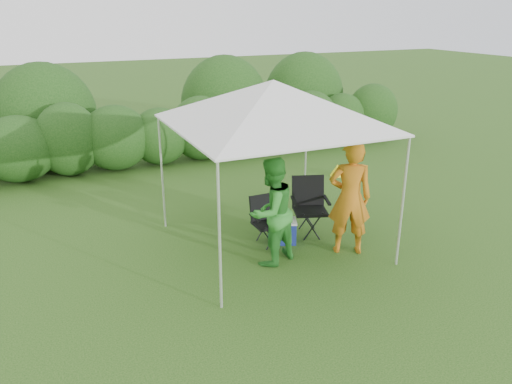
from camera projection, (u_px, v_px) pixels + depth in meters
name	position (u px, v px, depth m)	size (l,w,h in m)	color
ground	(285.00, 256.00, 8.31)	(70.00, 70.00, 0.00)	#355D1D
hedge	(182.00, 131.00, 13.16)	(13.91, 1.53, 1.80)	#244E18
canopy	(273.00, 103.00, 7.88)	(3.10, 3.10, 2.83)	silver
chair_right	(309.00, 202.00, 8.99)	(0.77, 0.74, 1.04)	black
chair_left	(266.00, 217.00, 8.63)	(0.53, 0.48, 0.85)	black
man	(350.00, 198.00, 8.14)	(0.70, 0.46, 1.93)	orange
woman	(271.00, 212.00, 7.81)	(0.85, 0.66, 1.75)	green
cooler	(282.00, 231.00, 8.73)	(0.59, 0.52, 0.41)	navy
bottle	(286.00, 215.00, 8.61)	(0.06, 0.06, 0.22)	#592D0C
lawn_toy	(341.00, 170.00, 12.24)	(0.58, 0.48, 0.29)	#F9F71A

